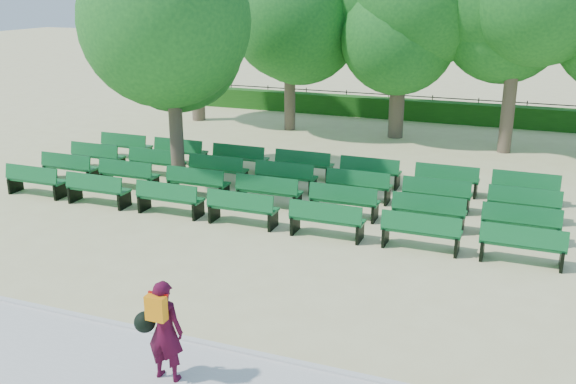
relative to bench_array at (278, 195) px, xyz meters
name	(u,v)px	position (x,y,z in m)	size (l,w,h in m)	color
ground	(302,221)	(1.28, -1.48, -0.09)	(120.00, 120.00, 0.00)	beige
paving	(141,376)	(1.28, -8.88, -0.06)	(30.00, 2.20, 0.06)	silver
curb	(178,338)	(1.28, -7.73, -0.04)	(30.00, 0.12, 0.10)	silver
hedge	(408,110)	(1.28, 12.52, 0.36)	(26.00, 0.70, 0.90)	#1B5516
fence	(409,118)	(1.28, 12.92, -0.09)	(26.00, 0.10, 1.02)	black
tree_line	(388,138)	(1.28, 8.52, -0.09)	(21.80, 6.80, 7.04)	#1C6B20
bench_array	(278,195)	(0.00, 0.00, 0.00)	(1.83, 0.66, 1.14)	#11632D
tree_among	(171,39)	(-3.51, 0.50, 4.22)	(4.87, 4.87, 6.52)	brown
person	(163,329)	(1.70, -8.81, 0.81)	(0.77, 0.46, 1.64)	#400921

